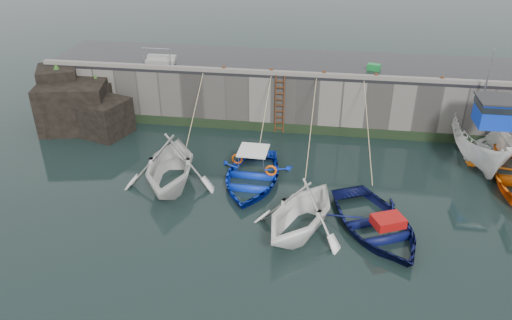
# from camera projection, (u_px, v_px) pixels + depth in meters

# --- Properties ---
(ground) EXTENTS (120.00, 120.00, 0.00)m
(ground) POSITION_uv_depth(u_px,v_px,m) (304.00, 251.00, 18.06)
(ground) COLOR black
(ground) RESTS_ON ground
(quay_back) EXTENTS (30.00, 5.00, 3.00)m
(quay_back) POSITION_uv_depth(u_px,v_px,m) (319.00, 91.00, 28.22)
(quay_back) COLOR slate
(quay_back) RESTS_ON ground
(road_back) EXTENTS (30.00, 5.00, 0.16)m
(road_back) POSITION_uv_depth(u_px,v_px,m) (321.00, 64.00, 27.47)
(road_back) COLOR black
(road_back) RESTS_ON quay_back
(kerb_back) EXTENTS (30.00, 0.30, 0.20)m
(kerb_back) POSITION_uv_depth(u_px,v_px,m) (320.00, 75.00, 25.34)
(kerb_back) COLOR slate
(kerb_back) RESTS_ON road_back
(algae_back) EXTENTS (30.00, 0.08, 0.50)m
(algae_back) POSITION_uv_depth(u_px,v_px,m) (316.00, 130.00, 26.61)
(algae_back) COLOR black
(algae_back) RESTS_ON ground
(rock_outcrop) EXTENTS (5.85, 4.24, 3.41)m
(rock_outcrop) POSITION_uv_depth(u_px,v_px,m) (78.00, 105.00, 27.07)
(rock_outcrop) COLOR black
(rock_outcrop) RESTS_ON ground
(ladder) EXTENTS (0.51, 0.08, 3.20)m
(ladder) POSITION_uv_depth(u_px,v_px,m) (280.00, 105.00, 26.19)
(ladder) COLOR #3F1E0F
(ladder) RESTS_ON ground
(boat_near_white) EXTENTS (4.89, 5.48, 2.61)m
(boat_near_white) POSITION_uv_depth(u_px,v_px,m) (171.00, 184.00, 22.20)
(boat_near_white) COLOR silver
(boat_near_white) RESTS_ON ground
(boat_near_white_rope) EXTENTS (0.04, 4.49, 3.10)m
(boat_near_white_rope) POSITION_uv_depth(u_px,v_px,m) (196.00, 141.00, 25.97)
(boat_near_white_rope) COLOR tan
(boat_near_white_rope) RESTS_ON ground
(boat_near_blue) EXTENTS (3.74, 5.13, 1.04)m
(boat_near_blue) POSITION_uv_depth(u_px,v_px,m) (251.00, 182.00, 22.38)
(boat_near_blue) COLOR #0C2EBF
(boat_near_blue) RESTS_ON ground
(boat_near_blue_rope) EXTENTS (0.04, 3.92, 3.10)m
(boat_near_blue_rope) POSITION_uv_depth(u_px,v_px,m) (263.00, 143.00, 25.83)
(boat_near_blue_rope) COLOR tan
(boat_near_blue_rope) RESTS_ON ground
(boat_near_blacktrim) EXTENTS (5.40, 5.73, 2.40)m
(boat_near_blacktrim) POSITION_uv_depth(u_px,v_px,m) (300.00, 230.00, 19.19)
(boat_near_blacktrim) COLOR white
(boat_near_blacktrim) RESTS_ON ground
(boat_near_blacktrim_rope) EXTENTS (0.04, 6.76, 3.10)m
(boat_near_blacktrim_rope) POSITION_uv_depth(u_px,v_px,m) (308.00, 161.00, 24.08)
(boat_near_blacktrim_rope) COLOR tan
(boat_near_blacktrim_rope) RESTS_ON ground
(boat_near_navy) EXTENTS (5.55, 6.28, 1.08)m
(boat_near_navy) POSITION_uv_depth(u_px,v_px,m) (375.00, 230.00, 19.21)
(boat_near_navy) COLOR #0A0F42
(boat_near_navy) RESTS_ON ground
(boat_near_navy_rope) EXTENTS (0.04, 6.35, 3.10)m
(boat_near_navy_rope) POSITION_uv_depth(u_px,v_px,m) (368.00, 163.00, 23.90)
(boat_near_navy_rope) COLOR tan
(boat_near_navy_rope) RESTS_ON ground
(boat_far_white) EXTENTS (2.43, 6.30, 5.42)m
(boat_far_white) POSITION_uv_depth(u_px,v_px,m) (482.00, 140.00, 23.81)
(boat_far_white) COLOR white
(boat_far_white) RESTS_ON ground
(fish_crate) EXTENTS (0.76, 0.60, 0.33)m
(fish_crate) POSITION_uv_depth(u_px,v_px,m) (374.00, 67.00, 26.25)
(fish_crate) COLOR #157831
(fish_crate) RESTS_ON road_back
(railing) EXTENTS (1.60, 1.05, 1.00)m
(railing) POSITION_uv_depth(u_px,v_px,m) (161.00, 59.00, 27.38)
(railing) COLOR #A5A8AD
(railing) RESTS_ON road_back
(bollard_a) EXTENTS (0.18, 0.18, 0.28)m
(bollard_a) POSITION_uv_depth(u_px,v_px,m) (224.00, 69.00, 26.05)
(bollard_a) COLOR #3F1E0F
(bollard_a) RESTS_ON road_back
(bollard_b) EXTENTS (0.18, 0.18, 0.28)m
(bollard_b) POSITION_uv_depth(u_px,v_px,m) (271.00, 71.00, 25.73)
(bollard_b) COLOR #3F1E0F
(bollard_b) RESTS_ON road_back
(bollard_c) EXTENTS (0.18, 0.18, 0.28)m
(bollard_c) POSITION_uv_depth(u_px,v_px,m) (324.00, 74.00, 25.38)
(bollard_c) COLOR #3F1E0F
(bollard_c) RESTS_ON road_back
(bollard_d) EXTENTS (0.18, 0.18, 0.28)m
(bollard_d) POSITION_uv_depth(u_px,v_px,m) (376.00, 76.00, 25.04)
(bollard_d) COLOR #3F1E0F
(bollard_d) RESTS_ON road_back
(bollard_e) EXTENTS (0.18, 0.18, 0.28)m
(bollard_e) POSITION_uv_depth(u_px,v_px,m) (442.00, 79.00, 24.62)
(bollard_e) COLOR #3F1E0F
(bollard_e) RESTS_ON road_back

